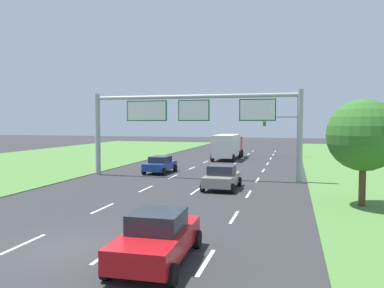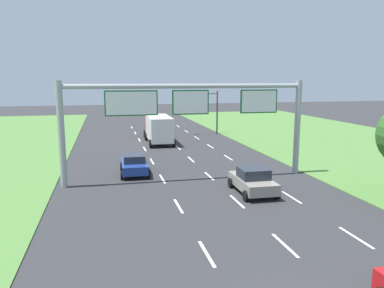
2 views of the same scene
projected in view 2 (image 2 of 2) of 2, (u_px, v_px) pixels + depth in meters
The scene contains 8 objects.
lane_dashes_inner_left at pixel (169, 191), 23.99m from camera, with size 0.14×68.40×0.01m.
lane_dashes_inner_right at pixel (222, 187), 24.77m from camera, with size 0.14×68.40×0.01m.
lane_dashes_slip at pixel (270, 184), 25.56m from camera, with size 0.14×68.40×0.01m.
car_lead_silver at pixel (253, 181), 23.39m from camera, with size 2.25×4.03×1.62m.
car_mid_lane at pixel (134, 164), 28.12m from camera, with size 2.21×4.02×1.50m.
box_truck at pixel (158, 128), 42.29m from camera, with size 2.78×8.52×3.04m.
sign_gantry at pixel (189, 110), 25.87m from camera, with size 17.24×0.44×7.00m.
traffic_light_mast at pixel (203, 104), 48.15m from camera, with size 4.76×0.49×5.60m.
Camera 2 is at (-5.60, -7.84, 7.06)m, focal length 35.00 mm.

